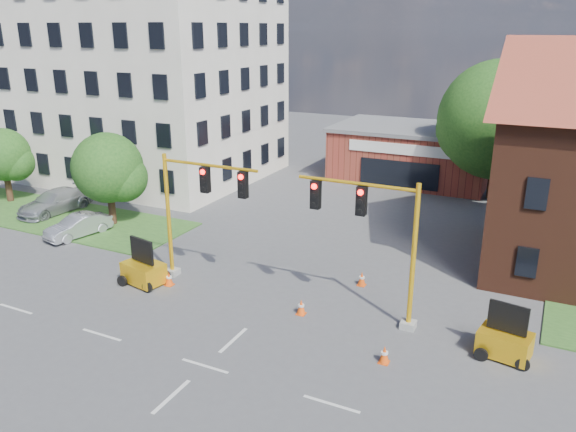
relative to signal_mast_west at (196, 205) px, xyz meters
The scene contains 18 objects.
ground 8.38m from the signal_mast_west, 54.01° to the right, with size 120.00×120.00×0.00m, color #48484B.
grass_verge_nw 16.61m from the signal_mast_west, 165.65° to the left, with size 22.00×6.00×0.08m, color #2A501E.
lane_markings 10.73m from the signal_mast_west, 64.17° to the right, with size 60.00×36.00×0.01m, color silver, non-canonical shape.
office_block 23.21m from the signal_mast_west, 134.52° to the left, with size 18.40×15.40×20.60m.
brick_shop 24.44m from the signal_mast_west, 79.71° to the left, with size 12.40×8.40×4.30m.
tree_large 23.96m from the signal_mast_west, 61.85° to the left, with size 8.75×8.34×9.84m.
tree_nw_front 10.49m from the signal_mast_west, 154.09° to the left, with size 4.52×4.31×5.82m.
tree_nw_rear 20.12m from the signal_mast_west, 165.37° to the left, with size 3.85×3.66×5.25m.
signal_mast_west is the anchor object (origin of this frame).
signal_mast_east 8.71m from the signal_mast_west, ahead, with size 5.30×0.60×6.20m.
trailer_west 4.17m from the signal_mast_west, 147.15° to the right, with size 2.17×1.66×2.22m.
trailer_east 14.50m from the signal_mast_west, ahead, with size 2.03×1.53×2.11m.
cone_a 3.87m from the signal_mast_west, 134.37° to the right, with size 0.40×0.40×0.70m.
cone_b 6.94m from the signal_mast_west, ahead, with size 0.40×0.40×0.70m.
cone_c 11.19m from the signal_mast_west, 15.81° to the right, with size 0.40×0.40×0.70m.
cone_d 8.67m from the signal_mast_west, 22.36° to the left, with size 0.40×0.40×0.70m.
sedan_silver_front 10.69m from the signal_mast_west, 168.74° to the left, with size 1.37×3.93×1.30m, color #A5A7AD.
sedan_silver_rear 15.83m from the signal_mast_west, 162.49° to the left, with size 2.12×5.22×1.52m, color #A5A7AD.
Camera 1 is at (10.55, -14.60, 11.82)m, focal length 35.00 mm.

